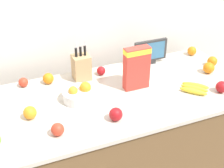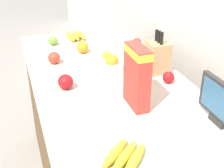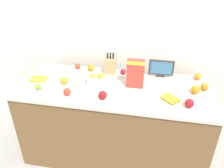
% 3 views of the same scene
% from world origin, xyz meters
% --- Properties ---
extents(ground_plane, '(14.00, 14.00, 0.00)m').
position_xyz_m(ground_plane, '(0.00, 0.00, 0.00)').
color(ground_plane, gray).
extents(wall_back, '(9.00, 0.06, 2.60)m').
position_xyz_m(wall_back, '(0.00, 0.65, 1.30)').
color(wall_back, silver).
rests_on(wall_back, ground_plane).
extents(counter, '(2.04, 0.86, 0.93)m').
position_xyz_m(counter, '(0.00, 0.00, 0.47)').
color(counter, brown).
rests_on(counter, ground_plane).
extents(knife_block, '(0.12, 0.12, 0.30)m').
position_xyz_m(knife_block, '(-0.10, 0.31, 1.03)').
color(knife_block, tan).
rests_on(knife_block, counter).
extents(small_monitor, '(0.28, 0.03, 0.20)m').
position_xyz_m(small_monitor, '(0.48, 0.32, 1.04)').
color(small_monitor, '#2D2D2D').
rests_on(small_monitor, counter).
extents(cereal_box, '(0.18, 0.07, 0.31)m').
position_xyz_m(cereal_box, '(0.22, 0.04, 1.10)').
color(cereal_box, red).
rests_on(cereal_box, counter).
extents(fruit_bowl, '(0.22, 0.22, 0.12)m').
position_xyz_m(fruit_bowl, '(-0.20, 0.04, 0.98)').
color(fruit_bowl, silver).
rests_on(fruit_bowl, counter).
extents(banana_bunch_left, '(0.22, 0.22, 0.04)m').
position_xyz_m(banana_bunch_left, '(0.58, -0.16, 0.95)').
color(banana_bunch_left, yellow).
rests_on(banana_bunch_left, counter).
extents(banana_bunch_right, '(0.21, 0.14, 0.04)m').
position_xyz_m(banana_bunch_right, '(-0.85, -0.02, 0.95)').
color(banana_bunch_right, yellow).
rests_on(banana_bunch_right, counter).
extents(apple_leftmost, '(0.07, 0.07, 0.07)m').
position_xyz_m(apple_leftmost, '(-0.53, 0.35, 0.97)').
color(apple_leftmost, red).
rests_on(apple_leftmost, counter).
extents(apple_near_bananas, '(0.08, 0.08, 0.08)m').
position_xyz_m(apple_near_bananas, '(-0.43, -0.26, 0.97)').
color(apple_near_bananas, red).
rests_on(apple_near_bananas, counter).
extents(apple_rear, '(0.08, 0.08, 0.08)m').
position_xyz_m(apple_rear, '(-0.06, -0.26, 0.98)').
color(apple_rear, '#A31419').
rests_on(apple_rear, counter).
extents(apple_middle, '(0.07, 0.07, 0.07)m').
position_xyz_m(apple_middle, '(-0.76, -0.21, 0.97)').
color(apple_middle, '#6B9E33').
rests_on(apple_middle, counter).
extents(apple_front, '(0.08, 0.08, 0.08)m').
position_xyz_m(apple_front, '(0.74, -0.24, 0.97)').
color(apple_front, '#A31419').
rests_on(apple_front, counter).
extents(apple_rightmost, '(0.07, 0.07, 0.07)m').
position_xyz_m(apple_rightmost, '(0.05, 0.30, 0.97)').
color(apple_rightmost, '#A31419').
rests_on(apple_rightmost, counter).
extents(orange_near_bowl, '(0.08, 0.08, 0.08)m').
position_xyz_m(orange_near_bowl, '(0.89, 0.33, 0.97)').
color(orange_near_bowl, orange).
rests_on(orange_near_bowl, counter).
extents(orange_by_cereal, '(0.08, 0.08, 0.08)m').
position_xyz_m(orange_by_cereal, '(0.93, 0.10, 0.97)').
color(orange_by_cereal, orange).
rests_on(orange_by_cereal, counter).
extents(orange_mid_left, '(0.08, 0.08, 0.08)m').
position_xyz_m(orange_mid_left, '(-0.54, -0.04, 0.97)').
color(orange_mid_left, orange).
rests_on(orange_mid_left, counter).
extents(orange_front_right, '(0.09, 0.09, 0.09)m').
position_xyz_m(orange_front_right, '(0.83, 0.02, 0.98)').
color(orange_front_right, orange).
rests_on(orange_front_right, counter).
extents(orange_mid_right, '(0.08, 0.08, 0.08)m').
position_xyz_m(orange_mid_right, '(-0.35, 0.33, 0.97)').
color(orange_mid_right, orange).
rests_on(orange_mid_right, counter).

